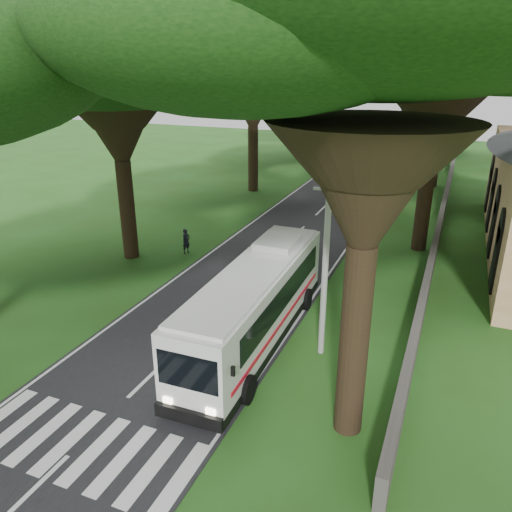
{
  "coord_description": "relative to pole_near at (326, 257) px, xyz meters",
  "views": [
    {
      "loc": [
        9.72,
        -11.22,
        11.15
      ],
      "look_at": [
        1.09,
        9.77,
        2.2
      ],
      "focal_mm": 35.0,
      "sensor_mm": 36.0,
      "label": 1
    }
  ],
  "objects": [
    {
      "name": "distant_car_b",
      "position": [
        -8.02,
        46.04,
        -3.55
      ],
      "size": [
        1.67,
        3.75,
        1.2
      ],
      "primitive_type": "imported",
      "rotation": [
        0.0,
        0.0,
        0.12
      ],
      "color": "navy",
      "rests_on": "road"
    },
    {
      "name": "pole_mid",
      "position": [
        0.0,
        20.0,
        0.0
      ],
      "size": [
        1.6,
        0.24,
        8.0
      ],
      "color": "gray",
      "rests_on": "ground"
    },
    {
      "name": "distant_car_c",
      "position": [
        -4.06,
        48.8,
        -3.51
      ],
      "size": [
        2.09,
        4.54,
        1.28
      ],
      "primitive_type": "imported",
      "rotation": [
        0.0,
        0.0,
        3.07
      ],
      "color": "maroon",
      "rests_on": "road"
    },
    {
      "name": "road",
      "position": [
        -5.5,
        19.0,
        -4.17
      ],
      "size": [
        8.0,
        120.0,
        0.04
      ],
      "primitive_type": "cube",
      "color": "black",
      "rests_on": "ground"
    },
    {
      "name": "pedestrian",
      "position": [
        -10.7,
        7.79,
        -3.4
      ],
      "size": [
        0.52,
        0.65,
        1.55
      ],
      "primitive_type": "imported",
      "rotation": [
        0.0,
        0.0,
        1.28
      ],
      "color": "black",
      "rests_on": "ground"
    },
    {
      "name": "tree_l_mida",
      "position": [
        -13.5,
        6.0,
        7.66
      ],
      "size": [
        16.15,
        16.15,
        15.35
      ],
      "color": "black",
      "rests_on": "ground"
    },
    {
      "name": "crosswalk",
      "position": [
        -5.5,
        -8.0,
        -4.18
      ],
      "size": [
        8.0,
        3.0,
        0.01
      ],
      "primitive_type": "cube",
      "color": "silver",
      "rests_on": "ground"
    },
    {
      "name": "tree_r_midb",
      "position": [
        2.0,
        32.0,
        8.82
      ],
      "size": [
        14.91,
        14.91,
        16.3
      ],
      "color": "black",
      "rests_on": "ground"
    },
    {
      "name": "coach_bus",
      "position": [
        -2.8,
        -0.2,
        -2.35
      ],
      "size": [
        2.9,
        11.6,
        3.41
      ],
      "rotation": [
        0.0,
        0.0,
        0.02
      ],
      "color": "silver",
      "rests_on": "ground"
    },
    {
      "name": "pole_near",
      "position": [
        0.0,
        0.0,
        0.0
      ],
      "size": [
        1.6,
        0.24,
        8.0
      ],
      "color": "gray",
      "rests_on": "ground"
    },
    {
      "name": "tree_l_midb",
      "position": [
        -13.0,
        24.0,
        7.35
      ],
      "size": [
        12.86,
        12.86,
        14.44
      ],
      "color": "black",
      "rests_on": "ground"
    },
    {
      "name": "distant_car_a",
      "position": [
        -7.07,
        31.37,
        -3.47
      ],
      "size": [
        2.24,
        4.18,
        1.35
      ],
      "primitive_type": "imported",
      "rotation": [
        0.0,
        0.0,
        3.31
      ],
      "color": "#BABBC0",
      "rests_on": "road"
    },
    {
      "name": "tree_r_far",
      "position": [
        3.0,
        50.0,
        6.27
      ],
      "size": [
        15.81,
        15.81,
        13.87
      ],
      "color": "black",
      "rests_on": "ground"
    },
    {
      "name": "tree_r_mida",
      "position": [
        2.5,
        14.0,
        8.2
      ],
      "size": [
        14.86,
        14.86,
        15.66
      ],
      "color": "black",
      "rests_on": "ground"
    },
    {
      "name": "pole_far",
      "position": [
        0.0,
        40.0,
        0.0
      ],
      "size": [
        1.6,
        0.24,
        8.0
      ],
      "color": "gray",
      "rests_on": "ground"
    },
    {
      "name": "ground",
      "position": [
        -5.5,
        -6.0,
        -4.18
      ],
      "size": [
        140.0,
        140.0,
        0.0
      ],
      "primitive_type": "plane",
      "color": "#234714",
      "rests_on": "ground"
    },
    {
      "name": "property_wall",
      "position": [
        3.5,
        18.0,
        -3.58
      ],
      "size": [
        0.35,
        50.0,
        1.2
      ],
      "primitive_type": "cube",
      "color": "#383533",
      "rests_on": "ground"
    },
    {
      "name": "tree_l_far",
      "position": [
        -14.0,
        42.0,
        8.48
      ],
      "size": [
        15.77,
        15.77,
        16.11
      ],
      "color": "black",
      "rests_on": "ground"
    }
  ]
}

